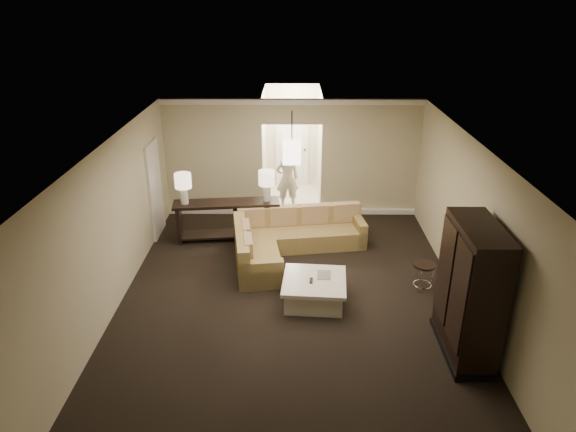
{
  "coord_description": "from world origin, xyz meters",
  "views": [
    {
      "loc": [
        0.02,
        -7.61,
        5.02
      ],
      "look_at": [
        -0.07,
        1.2,
        1.14
      ],
      "focal_mm": 32.0,
      "sensor_mm": 36.0,
      "label": 1
    }
  ],
  "objects_px": {
    "sectional_sofa": "(286,239)",
    "console_table": "(227,217)",
    "armoire": "(470,294)",
    "drink_table": "(424,271)",
    "coffee_table": "(314,290)",
    "person": "(287,175)"
  },
  "relations": [
    {
      "from": "coffee_table",
      "to": "armoire",
      "type": "xyz_separation_m",
      "value": [
        2.19,
        -1.32,
        0.77
      ]
    },
    {
      "from": "sectional_sofa",
      "to": "person",
      "type": "distance_m",
      "value": 2.5
    },
    {
      "from": "console_table",
      "to": "coffee_table",
      "type": "bearing_deg",
      "value": -59.86
    },
    {
      "from": "console_table",
      "to": "person",
      "type": "bearing_deg",
      "value": 47.86
    },
    {
      "from": "coffee_table",
      "to": "drink_table",
      "type": "distance_m",
      "value": 2.05
    },
    {
      "from": "sectional_sofa",
      "to": "console_table",
      "type": "height_order",
      "value": "console_table"
    },
    {
      "from": "coffee_table",
      "to": "console_table",
      "type": "relative_size",
      "value": 0.51
    },
    {
      "from": "drink_table",
      "to": "person",
      "type": "bearing_deg",
      "value": 123.41
    },
    {
      "from": "coffee_table",
      "to": "console_table",
      "type": "xyz_separation_m",
      "value": [
        -1.8,
        2.46,
        0.3
      ]
    },
    {
      "from": "sectional_sofa",
      "to": "coffee_table",
      "type": "xyz_separation_m",
      "value": [
        0.51,
        -1.79,
        -0.1
      ]
    },
    {
      "from": "coffee_table",
      "to": "sectional_sofa",
      "type": "bearing_deg",
      "value": 106.04
    },
    {
      "from": "armoire",
      "to": "console_table",
      "type": "bearing_deg",
      "value": 136.55
    },
    {
      "from": "coffee_table",
      "to": "console_table",
      "type": "bearing_deg",
      "value": 126.2
    },
    {
      "from": "armoire",
      "to": "drink_table",
      "type": "xyz_separation_m",
      "value": [
        -0.19,
        1.74,
        -0.62
      ]
    },
    {
      "from": "coffee_table",
      "to": "drink_table",
      "type": "xyz_separation_m",
      "value": [
        2.0,
        0.42,
        0.15
      ]
    },
    {
      "from": "person",
      "to": "drink_table",
      "type": "bearing_deg",
      "value": 111.25
    },
    {
      "from": "drink_table",
      "to": "person",
      "type": "relative_size",
      "value": 0.3
    },
    {
      "from": "coffee_table",
      "to": "armoire",
      "type": "height_order",
      "value": "armoire"
    },
    {
      "from": "sectional_sofa",
      "to": "console_table",
      "type": "bearing_deg",
      "value": 144.01
    },
    {
      "from": "drink_table",
      "to": "coffee_table",
      "type": "bearing_deg",
      "value": -168.11
    },
    {
      "from": "sectional_sofa",
      "to": "console_table",
      "type": "xyz_separation_m",
      "value": [
        -1.29,
        0.68,
        0.19
      ]
    },
    {
      "from": "sectional_sofa",
      "to": "console_table",
      "type": "relative_size",
      "value": 1.24
    }
  ]
}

